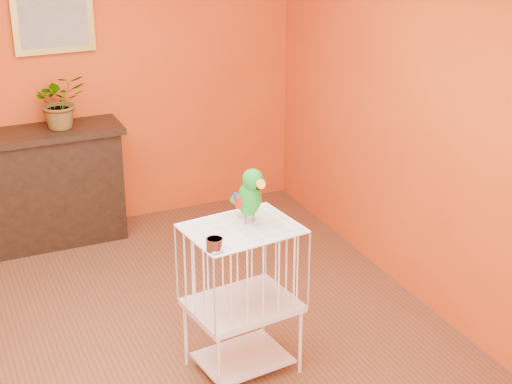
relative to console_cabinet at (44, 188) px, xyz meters
name	(u,v)px	position (x,y,z in m)	size (l,w,h in m)	color
ground	(150,369)	(0.24, -2.02, -0.48)	(4.50, 4.50, 0.00)	brown
room_shell	(134,121)	(0.24, -2.02, 1.11)	(4.50, 4.50, 4.50)	#CE4A13
console_cabinet	(44,188)	(0.00, 0.00, 0.00)	(1.29, 0.46, 0.95)	black
potted_plant	(60,107)	(0.20, 0.01, 0.64)	(0.39, 0.43, 0.33)	#26722D
framed_picture	(53,21)	(0.24, 0.19, 1.27)	(0.62, 0.04, 0.50)	gold
birdcage	(242,298)	(0.76, -2.25, 0.01)	(0.67, 0.54, 0.95)	white
feed_cup	(215,244)	(0.52, -2.45, 0.51)	(0.09, 0.09, 0.07)	silver
parrot	(249,195)	(0.83, -2.20, 0.65)	(0.17, 0.31, 0.34)	#59544C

